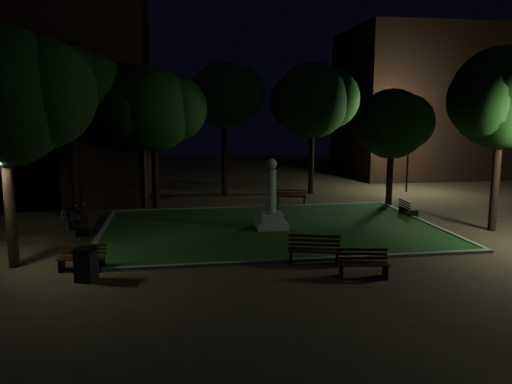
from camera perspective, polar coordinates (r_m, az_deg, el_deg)
ground at (r=21.16m, az=2.75°, el=-5.53°), size 80.00×80.00×0.00m
lawn at (r=23.05m, az=1.73°, el=-4.18°), size 15.00×10.00×0.08m
lawn_kerb at (r=23.04m, az=1.73°, el=-4.13°), size 15.40×10.40×0.12m
monument at (r=22.85m, az=1.74°, el=-1.94°), size 1.40×1.40×3.20m
building_far at (r=45.78m, az=20.24°, el=9.46°), size 16.00×10.00×12.00m
tree_west at (r=18.79m, az=-26.83°, el=9.74°), size 5.81×4.74×8.25m
tree_north_wl at (r=27.67m, az=-11.47°, el=9.19°), size 5.54×4.52×7.71m
tree_north_er at (r=32.70m, az=6.65°, el=10.38°), size 5.96×4.87×8.50m
tree_ne at (r=29.35m, az=15.44°, el=7.50°), size 4.83×3.94×6.64m
tree_east at (r=24.75m, az=26.49°, el=9.61°), size 5.51×4.49×8.21m
tree_nw at (r=28.17m, az=-20.32°, el=10.97°), size 5.44×4.44×8.74m
tree_far_north at (r=32.01m, az=-3.57°, el=11.01°), size 5.06×4.13×8.46m
lamppost_nw at (r=30.93m, az=-24.00°, el=4.14°), size 1.18×0.28×4.37m
lamppost_ne at (r=34.79m, az=17.03°, el=5.25°), size 1.18×0.28×4.60m
bench_near_left at (r=17.97m, az=6.64°, el=-6.69°), size 1.94×1.13×1.01m
bench_near_right at (r=16.89m, az=12.12°, el=-8.07°), size 1.73×0.85×0.91m
bench_west_near at (r=18.21m, az=-19.25°, el=-7.18°), size 1.62×0.73×0.86m
bench_left_side at (r=23.57m, az=-19.51°, el=-3.48°), size 1.12×1.70×0.88m
bench_right_side at (r=27.14m, az=16.93°, el=-1.80°), size 0.59×1.49×0.80m
bench_far_side at (r=28.97m, az=4.06°, el=-0.61°), size 1.78×0.95×0.93m
trash_bin at (r=16.98m, az=-18.86°, el=-7.84°), size 0.80×0.80×1.08m
bicycle at (r=25.99m, az=-20.15°, el=-2.25°), size 1.78×1.58×0.93m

